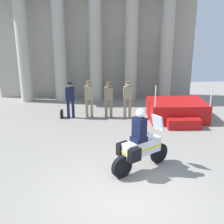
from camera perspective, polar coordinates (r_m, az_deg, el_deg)
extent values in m
plane|color=gray|center=(7.34, 2.89, -16.85)|extent=(28.00, 28.00, 0.00)
cube|color=#A49F91|center=(16.19, -3.33, 15.27)|extent=(11.01, 0.30, 6.94)
cylinder|color=#B2AD9E|center=(15.83, -17.56, 12.35)|extent=(0.67, 0.67, 5.78)
cylinder|color=#B2AD9E|center=(15.45, -10.60, 12.74)|extent=(0.67, 0.67, 5.78)
cylinder|color=#B2AD9E|center=(15.29, -3.36, 12.96)|extent=(0.67, 0.67, 5.78)
cylinder|color=#B2AD9E|center=(15.37, 3.91, 12.97)|extent=(0.67, 0.67, 5.78)
cylinder|color=#B2AD9E|center=(15.68, 11.01, 12.79)|extent=(0.67, 0.67, 5.78)
cube|color=#B71414|center=(12.89, 12.93, 0.38)|extent=(2.46, 1.88, 0.83)
cube|color=#B71414|center=(11.87, 14.29, -2.28)|extent=(1.35, 0.50, 0.41)
cylinder|color=silver|center=(11.60, 8.78, 3.13)|extent=(0.05, 0.05, 0.90)
cylinder|color=silver|center=(12.24, 19.43, 3.09)|extent=(0.05, 0.05, 0.90)
cylinder|color=#141938|center=(12.87, -8.84, 0.59)|extent=(0.13, 0.13, 0.82)
cylinder|color=#141938|center=(12.85, -7.86, 0.60)|extent=(0.13, 0.13, 0.82)
cube|color=#141938|center=(12.67, -8.49, 3.66)|extent=(0.38, 0.22, 0.60)
sphere|color=#997056|center=(12.58, -8.58, 5.44)|extent=(0.21, 0.21, 0.21)
cylinder|color=black|center=(12.56, -8.59, 5.79)|extent=(0.24, 0.24, 0.06)
cylinder|color=gray|center=(12.83, -5.09, 0.73)|extent=(0.13, 0.13, 0.84)
cylinder|color=gray|center=(12.82, -4.11, 0.74)|extent=(0.13, 0.13, 0.84)
cube|color=gray|center=(12.63, -4.68, 3.92)|extent=(0.38, 0.22, 0.62)
sphere|color=tan|center=(12.54, -4.73, 5.76)|extent=(0.21, 0.21, 0.21)
cylinder|color=brown|center=(12.52, -4.74, 6.11)|extent=(0.24, 0.24, 0.06)
cylinder|color=#7A7056|center=(12.78, -1.18, 0.68)|extent=(0.13, 0.13, 0.82)
cylinder|color=#7A7056|center=(12.78, -0.19, 0.69)|extent=(0.13, 0.13, 0.82)
cube|color=#7A7056|center=(12.59, -0.70, 3.73)|extent=(0.38, 0.22, 0.58)
sphere|color=#997056|center=(12.50, -0.70, 5.49)|extent=(0.21, 0.21, 0.21)
cylinder|color=#494334|center=(12.49, -0.71, 5.84)|extent=(0.24, 0.24, 0.06)
cylinder|color=gray|center=(12.69, 2.64, 0.72)|extent=(0.13, 0.13, 0.90)
cylinder|color=gray|center=(12.71, 3.63, 0.73)|extent=(0.13, 0.13, 0.90)
cube|color=gray|center=(12.51, 3.19, 3.94)|extent=(0.38, 0.22, 0.57)
sphere|color=beige|center=(12.42, 3.22, 5.69)|extent=(0.21, 0.21, 0.21)
cylinder|color=brown|center=(12.40, 3.23, 6.04)|extent=(0.24, 0.24, 0.06)
cylinder|color=black|center=(8.86, 9.48, -8.20)|extent=(0.59, 0.44, 0.64)
cylinder|color=black|center=(7.99, 2.01, -11.01)|extent=(0.61, 0.47, 0.64)
cube|color=silver|center=(8.23, 6.05, -7.08)|extent=(1.21, 0.96, 0.44)
ellipsoid|color=silver|center=(8.20, 6.90, -4.78)|extent=(0.61, 0.56, 0.26)
cube|color=yellow|center=(8.24, 6.04, -7.21)|extent=(1.23, 0.98, 0.06)
cube|color=silver|center=(8.38, 9.23, -2.16)|extent=(0.35, 0.42, 0.47)
cube|color=black|center=(8.11, 2.16, -7.37)|extent=(0.40, 0.35, 0.36)
cube|color=black|center=(7.75, 4.57, -8.67)|extent=(0.40, 0.35, 0.36)
cube|color=black|center=(8.04, 5.47, -5.42)|extent=(0.52, 0.51, 0.14)
cube|color=black|center=(7.91, 5.55, -3.09)|extent=(0.42, 0.44, 0.56)
sphere|color=silver|center=(7.78, 5.75, -0.24)|extent=(0.26, 0.26, 0.26)
cube|color=black|center=(12.97, -10.12, -0.41)|extent=(0.10, 0.32, 0.36)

